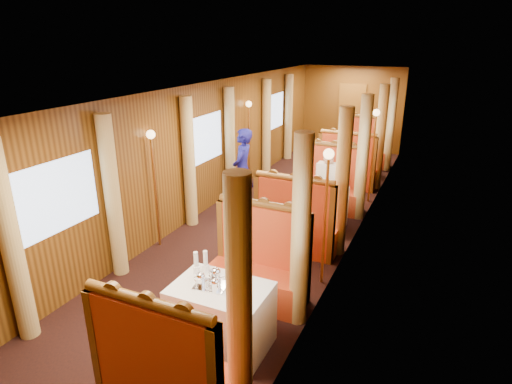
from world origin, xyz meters
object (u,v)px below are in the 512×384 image
Objects in this scene: banquette_near_aft at (259,270)px; fruit_plate at (237,298)px; table_near at (221,316)px; banquette_far_fwd at (347,169)px; tea_tray at (211,286)px; rose_vase_mid at (315,179)px; table_far at (356,160)px; teapot_back at (216,278)px; steward at (243,170)px; passenger at (327,178)px; banquette_far_aft at (365,150)px; teapot_left at (201,281)px; banquette_mid_aft at (330,189)px; table_mid at (315,208)px; banquette_mid_fwd at (296,227)px; rose_vase_far at (358,139)px; teapot_right at (215,287)px; banquette_near_fwd at (166,375)px.

banquette_near_aft is 6.47× the size of fruit_plate.
banquette_far_fwd is (0.00, 5.99, 0.05)m from table_near.
fruit_plate is (0.38, -0.11, 0.01)m from tea_tray.
table_near is 2.92× the size of rose_vase_mid.
table_far is 5.87× the size of teapot_back.
steward is 1.66m from passenger.
steward is at bearing -110.75° from banquette_far_aft.
table_far is 6.76× the size of teapot_left.
teapot_left reaches higher than tea_tray.
banquette_far_aft is 4.55m from rose_vase_mid.
banquette_near_aft is 1.28× the size of table_far.
banquette_mid_aft is 1.47m from banquette_far_fwd.
teapot_back reaches higher than fruit_plate.
table_mid is 0.78× the size of banquette_far_aft.
banquette_mid_aft is at bearing 80.18° from teapot_left.
rose_vase_mid reaches higher than tea_tray.
teapot_left is (-0.20, -7.07, 0.44)m from table_far.
table_far is 0.78× the size of banquette_far_aft.
banquette_mid_fwd is 7.49× the size of teapot_back.
passenger is (-0.00, 3.20, 0.32)m from banquette_near_aft.
table_far is 3.09× the size of tea_tray.
banquette_far_aft is 3.94× the size of tea_tray.
table_far is 2.92× the size of rose_vase_far.
table_far is at bearing -90.00° from banquette_far_aft.
banquette_mid_fwd reaches higher than teapot_left.
banquette_mid_fwd is 2.10m from steward.
rose_vase_mid is at bearing -91.46° from passenger.
table_near is 7.03× the size of teapot_right.
teapot_right is (-0.00, -7.10, 0.44)m from table_far.
banquette_far_fwd reaches higher than teapot_back.
banquette_mid_fwd is at bearing -90.00° from banquette_far_aft.
steward reaches higher than banquette_far_aft.
banquette_near_aft reaches higher than teapot_back.
table_mid is 0.78× the size of banquette_far_fwd.
banquette_mid_fwd is 1.28× the size of table_far.
banquette_near_aft is at bearing -90.00° from banquette_mid_fwd.
passenger is at bearing 90.00° from banquette_mid_fwd.
banquette_near_fwd reaches higher than teapot_right.
teapot_left is at bearing 101.63° from banquette_near_fwd.
banquette_far_aft reaches higher than teapot_right.
banquette_far_aft is at bearing 81.23° from teapot_left.
table_mid is 3.60m from teapot_left.
table_near is 4.14m from steward.
banquette_far_aft reaches higher than teapot_back.
teapot_back is at bearing -90.54° from banquette_far_aft.
teapot_left reaches higher than fruit_plate.
fruit_plate is at bearing -86.60° from banquette_mid_aft.
tea_tray is at bearing 152.27° from teapot_right.
teapot_left is 0.43× the size of rose_vase_mid.
banquette_far_aft is at bearing 89.28° from tea_tray.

